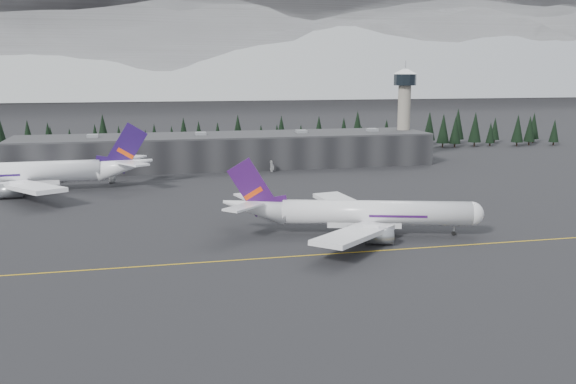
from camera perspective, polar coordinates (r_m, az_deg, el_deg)
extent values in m
plane|color=black|center=(132.30, 1.98, -5.40)|extent=(1400.00, 1400.00, 0.00)
cube|color=gold|center=(130.45, 2.21, -5.63)|extent=(400.00, 0.40, 0.02)
cube|color=black|center=(251.80, -5.46, 3.63)|extent=(160.00, 30.00, 12.00)
cube|color=#333335|center=(251.11, -5.49, 5.05)|extent=(160.00, 30.00, 0.60)
cylinder|color=gray|center=(273.90, 10.25, 6.17)|extent=(5.20, 5.20, 32.00)
cylinder|color=black|center=(273.14, 10.37, 9.78)|extent=(9.20, 9.20, 4.50)
cone|color=silver|center=(273.12, 10.39, 10.50)|extent=(10.00, 10.00, 2.00)
cube|color=black|center=(288.12, -6.47, 4.79)|extent=(360.00, 20.00, 15.00)
cylinder|color=silver|center=(146.81, 7.86, -1.83)|extent=(42.35, 17.36, 5.55)
sphere|color=silver|center=(150.04, 15.98, -1.88)|extent=(5.55, 5.55, 5.55)
cone|color=silver|center=(147.01, -2.97, -1.40)|extent=(16.46, 9.72, 8.03)
cube|color=silver|center=(160.77, 5.48, -1.23)|extent=(12.43, 26.86, 2.37)
cylinder|color=#909398|center=(156.47, 7.57, -2.19)|extent=(6.76, 5.07, 3.51)
cube|color=silver|center=(132.88, 5.93, -3.77)|extent=(23.42, 23.67, 2.37)
cylinder|color=#909398|center=(138.56, 8.12, -3.89)|extent=(6.76, 5.07, 3.51)
cube|color=#35114F|center=(146.15, -3.17, 0.42)|extent=(11.36, 3.76, 13.77)
cube|color=red|center=(146.38, -3.09, -0.12)|extent=(4.47, 1.77, 3.39)
cube|color=silver|center=(152.35, -3.44, -0.48)|extent=(6.43, 10.86, 0.46)
cube|color=silver|center=(141.57, -3.97, -1.34)|extent=(10.24, 10.02, 0.46)
cylinder|color=black|center=(150.09, 14.53, -3.25)|extent=(0.46, 0.46, 2.77)
cylinder|color=black|center=(151.31, 5.25, -2.84)|extent=(0.46, 0.46, 2.77)
cylinder|color=black|center=(143.23, 5.36, -3.61)|extent=(0.46, 0.46, 2.77)
cylinder|color=white|center=(213.58, -23.18, 1.57)|extent=(50.86, 8.03, 6.61)
cone|color=white|center=(211.06, -14.30, 2.28)|extent=(18.69, 7.13, 9.57)
cube|color=white|center=(196.22, -21.94, 0.41)|extent=(22.92, 31.20, 2.83)
cylinder|color=gray|center=(203.39, -23.54, 0.09)|extent=(7.28, 4.39, 4.19)
cube|color=white|center=(229.74, -20.92, 1.87)|extent=(21.62, 31.58, 2.83)
cylinder|color=gray|center=(224.90, -22.72, 1.09)|extent=(7.28, 4.39, 4.19)
cube|color=#25104E|center=(210.35, -14.22, 3.80)|extent=(13.97, 0.94, 16.41)
cube|color=#E2460D|center=(210.54, -14.26, 3.35)|extent=(5.39, 0.77, 4.04)
cube|color=white|center=(204.32, -13.68, 2.48)|extent=(10.58, 12.92, 0.55)
cube|color=white|center=(217.43, -13.76, 2.95)|extent=(10.13, 13.02, 0.55)
cylinder|color=black|center=(208.39, -21.19, 0.28)|extent=(0.55, 0.55, 3.31)
cylinder|color=black|center=(218.11, -20.91, 0.73)|extent=(0.55, 0.55, 3.31)
imported|color=silver|center=(221.11, -15.35, 0.92)|extent=(3.20, 5.18, 1.34)
imported|color=silver|center=(237.38, -1.42, 1.97)|extent=(4.55, 2.24, 1.49)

